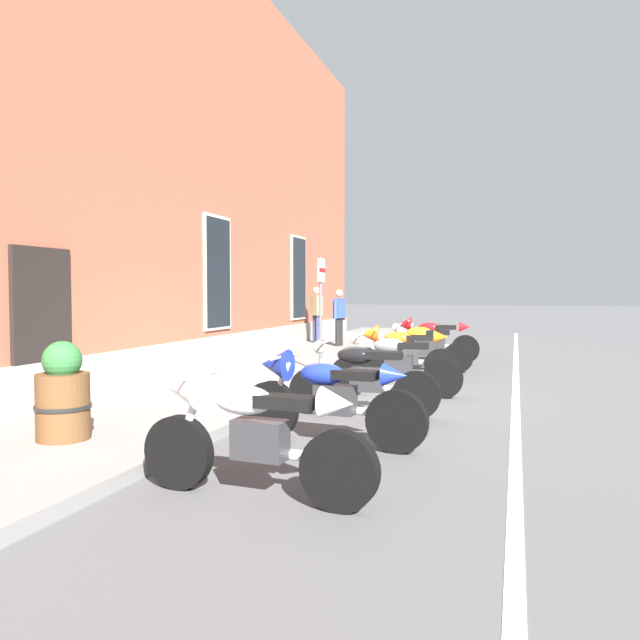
{
  "coord_description": "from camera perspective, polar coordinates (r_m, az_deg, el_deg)",
  "views": [
    {
      "loc": [
        -9.71,
        -3.19,
        1.68
      ],
      "look_at": [
        1.16,
        0.26,
        1.16
      ],
      "focal_mm": 34.73,
      "sensor_mm": 36.0,
      "label": 1
    }
  ],
  "objects": [
    {
      "name": "parking_sign",
      "position": [
        11.93,
        0.08,
        2.11
      ],
      "size": [
        0.36,
        0.07,
        2.21
      ],
      "color": "#4C4C51",
      "rests_on": "sidewalk"
    },
    {
      "name": "motorcycle_orange_sport",
      "position": [
        11.58,
        7.38,
        -2.86
      ],
      "size": [
        0.65,
        2.0,
        1.07
      ],
      "color": "black",
      "rests_on": "ground_plane"
    },
    {
      "name": "sidewalk",
      "position": [
        10.93,
        -8.46,
        -5.89
      ],
      "size": [
        32.72,
        3.15,
        0.14
      ],
      "primitive_type": "cube",
      "color": "slate",
      "rests_on": "ground_plane"
    },
    {
      "name": "motorcycle_white_sport",
      "position": [
        5.12,
        -6.87,
        -9.9
      ],
      "size": [
        0.62,
        2.09,
        1.06
      ],
      "color": "black",
      "rests_on": "ground_plane"
    },
    {
      "name": "motorcycle_blue_sport",
      "position": [
        6.81,
        0.4,
        -6.83
      ],
      "size": [
        0.62,
        2.16,
        1.03
      ],
      "color": "black",
      "rests_on": "ground_plane"
    },
    {
      "name": "pedestrian_tan_coat",
      "position": [
        18.66,
        -0.34,
        0.79
      ],
      "size": [
        0.42,
        0.47,
        1.69
      ],
      "color": "#2D3351",
      "rests_on": "sidewalk"
    },
    {
      "name": "barrel_planter",
      "position": [
        7.03,
        -22.61,
        -6.47
      ],
      "size": [
        0.57,
        0.57,
        1.03
      ],
      "color": "brown",
      "rests_on": "sidewalk"
    },
    {
      "name": "brick_pub_facade",
      "position": [
        13.93,
        -27.12,
        14.85
      ],
      "size": [
        26.72,
        6.47,
        9.41
      ],
      "color": "brown",
      "rests_on": "ground_plane"
    },
    {
      "name": "lane_stripe",
      "position": [
        9.85,
        17.59,
        -7.3
      ],
      "size": [
        32.72,
        0.12,
        0.01
      ],
      "primitive_type": "cube",
      "color": "silver",
      "rests_on": "ground_plane"
    },
    {
      "name": "ground_plane",
      "position": [
        10.35,
        -0.55,
        -6.72
      ],
      "size": [
        140.0,
        140.0,
        0.0
      ],
      "primitive_type": "plane",
      "color": "#4C4C4F"
    },
    {
      "name": "motorcycle_red_sport",
      "position": [
        15.0,
        10.11,
        -1.62
      ],
      "size": [
        0.62,
        2.14,
        1.08
      ],
      "color": "black",
      "rests_on": "ground_plane"
    },
    {
      "name": "pedestrian_blue_top",
      "position": [
        17.64,
        1.78,
        0.52
      ],
      "size": [
        0.66,
        0.26,
        1.61
      ],
      "color": "black",
      "rests_on": "sidewalk"
    },
    {
      "name": "motorcycle_black_naked",
      "position": [
        8.39,
        3.89,
        -5.51
      ],
      "size": [
        0.62,
        2.07,
        1.01
      ],
      "color": "black",
      "rests_on": "ground_plane"
    },
    {
      "name": "motorcycle_yellow_naked",
      "position": [
        13.2,
        9.5,
        -2.58
      ],
      "size": [
        0.62,
        2.02,
        1.01
      ],
      "color": "black",
      "rests_on": "ground_plane"
    },
    {
      "name": "motorcycle_grey_naked",
      "position": [
        10.01,
        6.85,
        -4.22
      ],
      "size": [
        0.62,
        2.14,
        1.0
      ],
      "color": "black",
      "rests_on": "ground_plane"
    }
  ]
}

